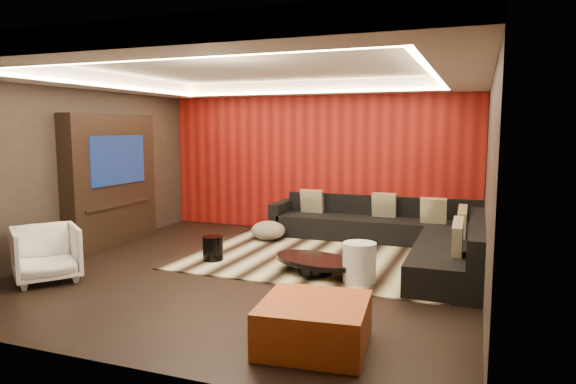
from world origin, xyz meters
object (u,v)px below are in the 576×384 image
at_px(drum_stool, 213,248).
at_px(white_side_table, 359,263).
at_px(sectional_sofa, 399,235).
at_px(armchair, 46,254).
at_px(coffee_table, 315,266).
at_px(orange_ottoman, 314,324).

relative_size(drum_stool, white_side_table, 0.68).
relative_size(white_side_table, sectional_sofa, 0.15).
bearing_deg(armchair, coffee_table, -27.66).
relative_size(drum_stool, sectional_sofa, 0.10).
height_order(armchair, sectional_sofa, sectional_sofa).
distance_m(coffee_table, orange_ottoman, 2.28).
bearing_deg(coffee_table, sectional_sofa, 63.61).
height_order(coffee_table, orange_ottoman, orange_ottoman).
relative_size(drum_stool, armchair, 0.45).
relative_size(coffee_table, armchair, 1.59).
distance_m(coffee_table, drum_stool, 1.64).
height_order(white_side_table, orange_ottoman, white_side_table).
xyz_separation_m(coffee_table, white_side_table, (0.64, -0.16, 0.14)).
xyz_separation_m(coffee_table, sectional_sofa, (0.86, 1.74, 0.14)).
xyz_separation_m(drum_stool, armchair, (-1.55, -1.62, 0.16)).
bearing_deg(coffee_table, orange_ottoman, -72.67).
relative_size(orange_ottoman, sectional_sofa, 0.26).
height_order(orange_ottoman, sectional_sofa, sectional_sofa).
bearing_deg(orange_ottoman, coffee_table, 107.33).
distance_m(coffee_table, white_side_table, 0.68).
bearing_deg(drum_stool, orange_ottoman, -45.00).
xyz_separation_m(coffee_table, armchair, (-3.18, -1.48, 0.24)).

